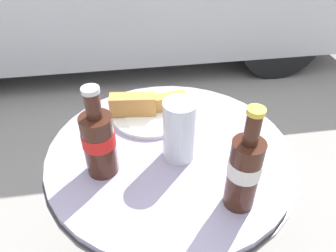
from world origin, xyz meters
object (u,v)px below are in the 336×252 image
(cola_bottle_left, at_px, (99,141))
(drinking_glass, at_px, (179,133))
(bistro_table, at_px, (170,205))
(lunch_plate_near, at_px, (148,109))
(cola_bottle_right, at_px, (244,170))

(cola_bottle_left, distance_m, drinking_glass, 0.18)
(bistro_table, height_order, cola_bottle_left, cola_bottle_left)
(drinking_glass, bearing_deg, lunch_plate_near, 107.65)
(cola_bottle_left, xyz_separation_m, cola_bottle_right, (0.28, -0.14, 0.01))
(bistro_table, bearing_deg, drinking_glass, -54.50)
(cola_bottle_right, relative_size, lunch_plate_near, 1.08)
(bistro_table, distance_m, drinking_glass, 0.29)
(bistro_table, height_order, lunch_plate_near, lunch_plate_near)
(cola_bottle_right, xyz_separation_m, lunch_plate_near, (-0.15, 0.34, -0.07))
(cola_bottle_left, relative_size, cola_bottle_right, 0.93)
(lunch_plate_near, bearing_deg, cola_bottle_right, -65.44)
(bistro_table, relative_size, cola_bottle_right, 3.06)
(bistro_table, xyz_separation_m, cola_bottle_right, (0.12, -0.19, 0.32))
(lunch_plate_near, bearing_deg, cola_bottle_left, -122.29)
(bistro_table, xyz_separation_m, cola_bottle_left, (-0.16, -0.05, 0.31))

